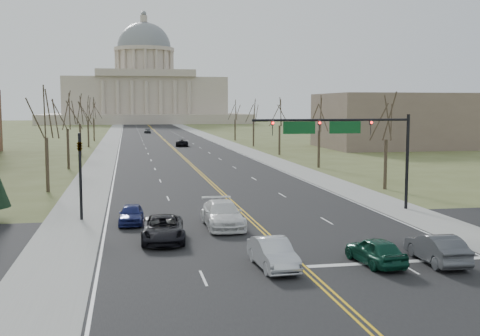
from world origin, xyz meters
name	(u,v)px	position (x,y,z in m)	size (l,w,h in m)	color
ground	(297,262)	(0.00, 0.00, 0.00)	(600.00, 600.00, 0.00)	#4F562B
road	(164,140)	(0.00, 110.00, 0.01)	(20.00, 380.00, 0.01)	black
cross_road	(269,236)	(0.00, 6.00, 0.01)	(120.00, 14.00, 0.01)	black
sidewalk_left	(111,140)	(-12.00, 110.00, 0.01)	(4.00, 380.00, 0.03)	gray
sidewalk_right	(216,139)	(12.00, 110.00, 0.01)	(4.00, 380.00, 0.03)	gray
center_line	(164,140)	(0.00, 110.00, 0.01)	(0.42, 380.00, 0.01)	gold
edge_line_left	(121,140)	(-9.80, 110.00, 0.01)	(0.15, 380.00, 0.01)	silver
edge_line_right	(206,139)	(9.80, 110.00, 0.01)	(0.15, 380.00, 0.01)	silver
stop_bar	(398,262)	(5.00, -1.00, 0.01)	(9.50, 0.50, 0.01)	silver
capitol	(145,91)	(0.00, 249.91, 14.20)	(90.00, 60.00, 50.00)	#B9AD9A
signal_mast	(344,134)	(7.45, 13.50, 5.76)	(12.12, 0.44, 7.20)	black
signal_left	(80,166)	(-11.50, 13.50, 3.71)	(0.32, 0.36, 6.00)	black
tree_r_0	(387,119)	(15.50, 24.00, 6.55)	(3.74, 3.74, 8.50)	#31271D
tree_l_0	(46,116)	(-15.50, 28.00, 6.94)	(3.96, 3.96, 9.00)	#31271D
tree_r_1	(319,116)	(15.50, 44.00, 6.55)	(3.74, 3.74, 8.50)	#31271D
tree_l_1	(67,113)	(-15.50, 48.00, 6.94)	(3.96, 3.96, 9.00)	#31271D
tree_r_2	(280,114)	(15.50, 64.00, 6.55)	(3.74, 3.74, 8.50)	#31271D
tree_l_2	(80,111)	(-15.50, 68.00, 6.94)	(3.96, 3.96, 9.00)	#31271D
tree_r_3	(254,112)	(15.50, 84.00, 6.55)	(3.74, 3.74, 8.50)	#31271D
tree_l_3	(88,110)	(-15.50, 88.00, 6.94)	(3.96, 3.96, 9.00)	#31271D
tree_r_4	(235,111)	(15.50, 104.00, 6.55)	(3.74, 3.74, 8.50)	#31271D
tree_l_4	(93,109)	(-15.50, 108.00, 6.94)	(3.96, 3.96, 9.00)	#31271D
bldg_right_mass	(392,121)	(40.00, 76.00, 5.00)	(25.00, 20.00, 10.00)	#6D594D
car_nb_inner_lead	(375,251)	(3.67, -1.23, 0.71)	(1.64, 4.07, 1.39)	#0E3F2E
car_nb_outer_lead	(437,248)	(6.82, -1.50, 0.75)	(1.57, 4.50, 1.48)	#45474B
car_sb_inner_lead	(273,254)	(-1.46, -0.94, 0.73)	(1.52, 4.37, 1.44)	#B4B7BD
car_sb_outer_lead	(163,229)	(-6.36, 5.89, 0.75)	(2.44, 5.28, 1.47)	black
car_sb_inner_second	(223,214)	(-2.33, 9.22, 0.85)	(2.35, 5.77, 1.68)	white
car_sb_outer_second	(131,214)	(-8.14, 11.39, 0.67)	(1.56, 3.88, 1.32)	navy
car_far_nb	(182,142)	(2.04, 87.01, 0.72)	(2.35, 5.10, 1.42)	black
car_far_sb	(148,131)	(-2.64, 142.70, 0.74)	(1.71, 4.25, 1.45)	#494C51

